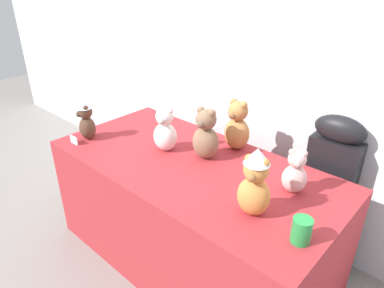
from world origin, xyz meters
The scene contains 12 objects.
ground_plane centered at (0.00, 0.00, 0.00)m, with size 10.00×10.00×0.00m, color gray.
wall_back centered at (0.00, 0.91, 1.30)m, with size 7.00×0.08×2.60m, color silver.
display_table centered at (0.00, 0.25, 0.35)m, with size 1.68×0.82×0.70m, color maroon.
instrument_case centered at (0.58, 0.79, 0.50)m, with size 0.28×0.13×0.98m.
teddy_bear_ginger centered at (0.50, 0.10, 0.86)m, with size 0.17×0.15×0.33m.
teddy_bear_snow centered at (-0.22, 0.26, 0.83)m, with size 0.18×0.17×0.28m.
teddy_bear_blush centered at (0.55, 0.38, 0.81)m, with size 0.15×0.15×0.23m.
teddy_bear_mocha centered at (0.01, 0.35, 0.84)m, with size 0.17×0.15×0.30m.
teddy_bear_cocoa centered at (-0.70, 0.04, 0.83)m, with size 0.15×0.13×0.26m.
teddy_bear_caramel centered at (0.07, 0.56, 0.84)m, with size 0.17×0.15×0.31m.
party_cup_green centered at (0.74, 0.08, 0.76)m, with size 0.08×0.08×0.11m, color #238C3D.
name_card_front_left centered at (-0.70, -0.07, 0.73)m, with size 0.07×0.01×0.05m, color white.
Camera 1 is at (1.14, -1.00, 1.69)m, focal length 32.67 mm.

